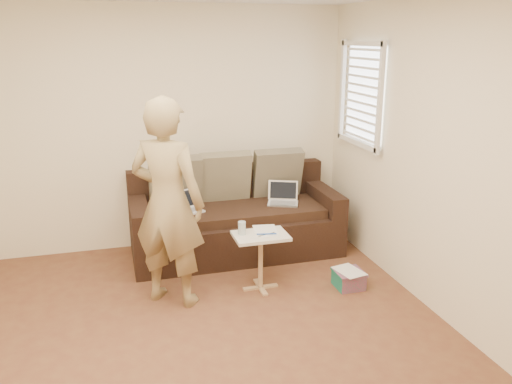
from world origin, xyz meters
The scene contains 16 objects.
floor centered at (0.00, 0.00, 0.00)m, with size 4.50×4.50×0.00m, color brown.
wall_back centered at (0.00, 2.25, 1.30)m, with size 4.00×4.00×0.00m, color beige.
wall_right centered at (2.00, 0.00, 1.30)m, with size 4.50×4.50×0.00m, color beige.
window_blinds centered at (1.95, 1.50, 1.70)m, with size 0.12×0.88×1.08m, color white, non-canonical shape.
sofa centered at (0.68, 1.77, 0.42)m, with size 2.20×0.95×0.85m, color black, non-canonical shape.
pillow_left centered at (0.08, 1.98, 0.79)m, with size 0.55×0.14×0.55m, color #65594A, non-canonical shape.
pillow_mid centered at (0.63, 2.02, 0.79)m, with size 0.55×0.14×0.55m, color #716F50, non-canonical shape.
pillow_right centered at (1.23, 2.02, 0.79)m, with size 0.55×0.14×0.55m, color #65594A, non-canonical shape.
laptop_silver centered at (1.19, 1.71, 0.52)m, with size 0.32×0.23×0.22m, color #B7BABC, non-canonical shape.
laptop_white centered at (0.16, 1.72, 0.52)m, with size 0.30×0.22×0.22m, color white, non-canonical shape.
person centered at (-0.13, 0.87, 0.91)m, with size 0.67×0.45×1.82m, color #999053.
side_table centered at (0.69, 0.87, 0.27)m, with size 0.49×0.34×0.54m, color silver, non-canonical shape.
drinking_glass centered at (0.53, 0.91, 0.60)m, with size 0.07×0.07×0.12m, color silver, non-canonical shape.
scissors centered at (0.74, 0.83, 0.55)m, with size 0.18×0.10×0.02m, color silver, non-canonical shape.
paper_on_table centered at (0.76, 0.95, 0.54)m, with size 0.21×0.30×0.00m, color white, non-canonical shape.
striped_box centered at (1.49, 0.66, 0.08)m, with size 0.27×0.27×0.17m, color #C81E64, non-canonical shape.
Camera 1 is at (-0.57, -3.41, 2.27)m, focal length 36.80 mm.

